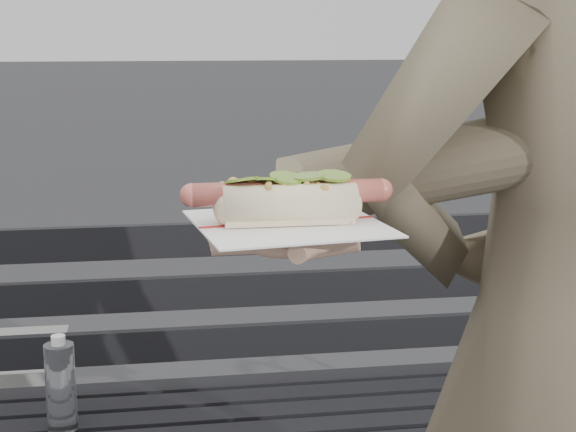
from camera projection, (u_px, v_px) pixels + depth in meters
name	position (u px, v px, depth m)	size (l,w,h in m)	color
park_bench	(241.00, 381.00, 2.04)	(1.50, 0.44, 0.88)	black
person	(573.00, 372.00, 1.15)	(0.64, 0.42, 1.76)	brown
held_hotdog	(443.00, 170.00, 1.02)	(0.63, 0.32, 0.20)	brown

